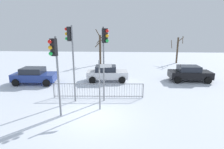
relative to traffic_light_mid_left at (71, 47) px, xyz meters
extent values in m
plane|color=silver|center=(1.64, -2.16, -3.71)|extent=(60.00, 60.00, 0.00)
cylinder|color=slate|center=(0.13, -0.04, -1.17)|extent=(0.11, 0.11, 5.08)
cube|color=black|center=(-0.03, 0.01, 0.82)|extent=(0.30, 0.37, 0.90)
sphere|color=red|center=(-0.27, 0.08, 1.12)|extent=(0.20, 0.20, 0.20)
sphere|color=orange|center=(-0.27, 0.08, 0.82)|extent=(0.20, 0.20, 0.20)
sphere|color=green|center=(-0.27, 0.08, 0.52)|extent=(0.20, 0.20, 0.20)
cylinder|color=slate|center=(-0.16, -2.23, -1.47)|extent=(0.11, 0.11, 4.47)
cube|color=black|center=(-0.22, -2.38, 0.21)|extent=(0.38, 0.33, 0.90)
sphere|color=red|center=(-0.33, -2.61, 0.51)|extent=(0.20, 0.20, 0.20)
sphere|color=orange|center=(-0.33, -2.61, 0.21)|extent=(0.20, 0.20, 0.20)
sphere|color=green|center=(-0.33, -2.61, -0.09)|extent=(0.20, 0.20, 0.20)
cylinder|color=slate|center=(2.10, 0.16, -1.22)|extent=(0.11, 0.11, 4.98)
cube|color=black|center=(2.21, 0.04, 0.72)|extent=(0.39, 0.38, 0.90)
sphere|color=red|center=(2.37, -0.15, 1.02)|extent=(0.20, 0.20, 0.20)
sphere|color=orange|center=(2.37, -0.15, 0.72)|extent=(0.20, 0.20, 0.20)
sphere|color=green|center=(2.37, -0.15, 0.42)|extent=(0.20, 0.20, 0.20)
cylinder|color=slate|center=(1.99, -1.26, -2.17)|extent=(0.09, 0.09, 3.07)
cube|color=white|center=(2.36, -1.14, -0.99)|extent=(0.68, 0.23, 0.22)
cube|color=slate|center=(1.64, 0.67, -2.66)|extent=(6.40, 0.34, 0.04)
cube|color=slate|center=(1.64, 0.67, -3.59)|extent=(6.40, 0.34, 0.04)
cylinder|color=slate|center=(-1.47, 0.52, -3.18)|extent=(0.02, 0.02, 1.05)
cylinder|color=slate|center=(-1.29, 0.53, -3.18)|extent=(0.02, 0.02, 1.05)
cylinder|color=slate|center=(-1.11, 0.54, -3.18)|extent=(0.02, 0.02, 1.05)
cylinder|color=slate|center=(-0.94, 0.54, -3.18)|extent=(0.02, 0.02, 1.05)
cylinder|color=slate|center=(-0.76, 0.55, -3.18)|extent=(0.02, 0.02, 1.05)
cylinder|color=slate|center=(-0.58, 0.56, -3.18)|extent=(0.02, 0.02, 1.05)
cylinder|color=slate|center=(-0.40, 0.57, -3.18)|extent=(0.02, 0.02, 1.05)
cylinder|color=slate|center=(-0.23, 0.58, -3.18)|extent=(0.02, 0.02, 1.05)
cylinder|color=slate|center=(-0.05, 0.59, -3.18)|extent=(0.02, 0.02, 1.05)
cylinder|color=slate|center=(0.13, 0.59, -3.18)|extent=(0.02, 0.02, 1.05)
cylinder|color=slate|center=(0.31, 0.60, -3.18)|extent=(0.02, 0.02, 1.05)
cylinder|color=slate|center=(0.49, 0.61, -3.18)|extent=(0.02, 0.02, 1.05)
cylinder|color=slate|center=(0.66, 0.62, -3.18)|extent=(0.02, 0.02, 1.05)
cylinder|color=slate|center=(0.84, 0.63, -3.18)|extent=(0.02, 0.02, 1.05)
cylinder|color=slate|center=(1.02, 0.64, -3.18)|extent=(0.02, 0.02, 1.05)
cylinder|color=slate|center=(1.20, 0.64, -3.18)|extent=(0.02, 0.02, 1.05)
cylinder|color=slate|center=(1.37, 0.65, -3.18)|extent=(0.02, 0.02, 1.05)
cylinder|color=slate|center=(1.55, 0.66, -3.18)|extent=(0.02, 0.02, 1.05)
cylinder|color=slate|center=(1.73, 0.67, -3.18)|extent=(0.02, 0.02, 1.05)
cylinder|color=slate|center=(1.91, 0.68, -3.18)|extent=(0.02, 0.02, 1.05)
cylinder|color=slate|center=(2.09, 0.69, -3.18)|extent=(0.02, 0.02, 1.05)
cylinder|color=slate|center=(2.26, 0.69, -3.18)|extent=(0.02, 0.02, 1.05)
cylinder|color=slate|center=(2.44, 0.70, -3.18)|extent=(0.02, 0.02, 1.05)
cylinder|color=slate|center=(2.62, 0.71, -3.18)|extent=(0.02, 0.02, 1.05)
cylinder|color=slate|center=(2.80, 0.72, -3.18)|extent=(0.02, 0.02, 1.05)
cylinder|color=slate|center=(2.98, 0.73, -3.18)|extent=(0.02, 0.02, 1.05)
cylinder|color=slate|center=(3.15, 0.74, -3.18)|extent=(0.02, 0.02, 1.05)
cylinder|color=slate|center=(3.33, 0.74, -3.18)|extent=(0.02, 0.02, 1.05)
cylinder|color=slate|center=(3.51, 0.75, -3.18)|extent=(0.02, 0.02, 1.05)
cylinder|color=slate|center=(3.69, 0.76, -3.18)|extent=(0.02, 0.02, 1.05)
cylinder|color=slate|center=(3.86, 0.77, -3.18)|extent=(0.02, 0.02, 1.05)
cylinder|color=slate|center=(4.04, 0.78, -3.18)|extent=(0.02, 0.02, 1.05)
cylinder|color=slate|center=(4.22, 0.79, -3.18)|extent=(0.02, 0.02, 1.05)
cylinder|color=slate|center=(4.40, 0.79, -3.18)|extent=(0.02, 0.02, 1.05)
cylinder|color=slate|center=(4.58, 0.80, -3.18)|extent=(0.02, 0.02, 1.05)
cylinder|color=slate|center=(4.75, 0.81, -3.18)|extent=(0.02, 0.02, 1.05)
cylinder|color=slate|center=(-1.56, 0.52, -3.18)|extent=(0.06, 0.06, 1.05)
cylinder|color=slate|center=(4.84, 0.82, -3.18)|extent=(0.06, 0.06, 1.05)
cube|color=navy|center=(-4.53, 3.89, -3.06)|extent=(3.84, 1.78, 0.65)
cube|color=#1E232D|center=(-4.68, 3.88, -2.51)|extent=(1.93, 1.54, 0.55)
cylinder|color=black|center=(-3.19, 4.77, -3.39)|extent=(0.64, 0.23, 0.64)
cylinder|color=black|center=(-3.16, 3.07, -3.39)|extent=(0.64, 0.23, 0.64)
cylinder|color=black|center=(-5.89, 4.71, -3.39)|extent=(0.64, 0.23, 0.64)
cylinder|color=black|center=(-5.86, 3.01, -3.39)|extent=(0.64, 0.23, 0.64)
cube|color=silver|center=(1.93, 5.15, -3.06)|extent=(3.91, 1.95, 0.65)
cube|color=#1E232D|center=(1.78, 5.14, -2.51)|extent=(2.00, 1.63, 0.55)
cylinder|color=black|center=(3.22, 6.09, -3.39)|extent=(0.65, 0.26, 0.64)
cylinder|color=black|center=(3.33, 4.39, -3.39)|extent=(0.65, 0.26, 0.64)
cylinder|color=black|center=(0.52, 5.90, -3.39)|extent=(0.65, 0.26, 0.64)
cylinder|color=black|center=(0.64, 4.21, -3.39)|extent=(0.65, 0.26, 0.64)
cube|color=black|center=(9.74, 5.52, -3.06)|extent=(3.81, 1.72, 0.65)
cube|color=#1E232D|center=(9.59, 5.52, -2.51)|extent=(1.91, 1.51, 0.55)
cylinder|color=black|center=(11.09, 6.38, -3.39)|extent=(0.64, 0.22, 0.64)
cylinder|color=black|center=(11.10, 4.68, -3.39)|extent=(0.64, 0.22, 0.64)
cylinder|color=black|center=(8.39, 6.36, -3.39)|extent=(0.64, 0.22, 0.64)
cylinder|color=black|center=(8.40, 4.66, -3.39)|extent=(0.64, 0.22, 0.64)
cylinder|color=#473828|center=(0.29, 13.35, -1.69)|extent=(0.30, 0.30, 4.04)
cylinder|color=#473828|center=(0.12, 13.94, -0.73)|extent=(1.28, 0.46, 1.34)
cylinder|color=#473828|center=(0.76, 13.36, -0.44)|extent=(0.14, 1.00, 0.64)
cylinder|color=#473828|center=(0.19, 13.75, -0.34)|extent=(0.92, 0.33, 1.08)
cylinder|color=#473828|center=(0.10, 13.00, 0.51)|extent=(0.82, 0.51, 1.21)
cylinder|color=#473828|center=(11.22, 15.21, -1.87)|extent=(0.25, 0.25, 3.67)
cylinder|color=#473828|center=(11.61, 15.53, -0.42)|extent=(0.74, 0.86, 0.93)
cylinder|color=#473828|center=(10.37, 15.35, -1.00)|extent=(0.38, 1.75, 1.08)
cylinder|color=#473828|center=(11.79, 15.00, -0.39)|extent=(0.52, 1.23, 1.14)
camera|label=1|loc=(3.32, -11.75, 1.14)|focal=29.50mm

